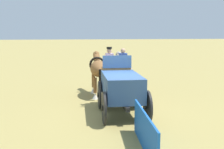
% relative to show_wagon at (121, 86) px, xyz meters
% --- Properties ---
extents(ground_plane, '(220.00, 220.00, 0.00)m').
position_rel_show_wagon_xyz_m(ground_plane, '(-0.18, 0.00, -1.15)').
color(ground_plane, '#9E8C4C').
extents(show_wagon, '(5.62, 1.85, 2.67)m').
position_rel_show_wagon_xyz_m(show_wagon, '(0.00, 0.00, 0.00)').
color(show_wagon, '#2D4C7A').
rests_on(show_wagon, ground).
extents(draft_horse_near, '(3.09, 0.91, 2.24)m').
position_rel_show_wagon_xyz_m(draft_horse_near, '(3.52, 0.57, 0.22)').
color(draft_horse_near, brown).
rests_on(draft_horse_near, ground).
extents(draft_horse_off, '(3.04, 0.95, 2.21)m').
position_rel_show_wagon_xyz_m(draft_horse_off, '(3.49, -0.73, 0.19)').
color(draft_horse_off, '#9E998E').
rests_on(draft_horse_off, ground).
extents(sponsor_banner, '(3.20, 0.27, 1.10)m').
position_rel_show_wagon_xyz_m(sponsor_banner, '(-3.68, -0.02, -0.60)').
color(sponsor_banner, '#1959B2').
rests_on(sponsor_banner, ground).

